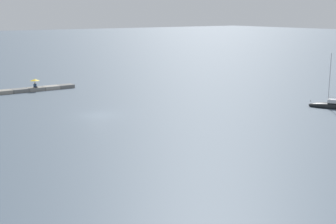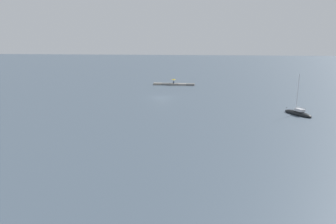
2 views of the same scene
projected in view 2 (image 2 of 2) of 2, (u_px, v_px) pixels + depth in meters
name	position (u px, v px, depth m)	size (l,w,h in m)	color
ground_plane	(161.00, 98.00, 64.95)	(500.00, 500.00, 0.00)	#475666
seawall_pier	(174.00, 84.00, 84.60)	(11.66, 1.67, 0.52)	slate
person_seated_blue_left	(174.00, 82.00, 84.43)	(0.41, 0.61, 0.73)	#1E2333
umbrella_open_yellow	(174.00, 79.00, 84.23)	(1.34, 1.34, 1.29)	black
sailboat_black_near	(298.00, 113.00, 49.15)	(4.22, 5.38, 6.89)	black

